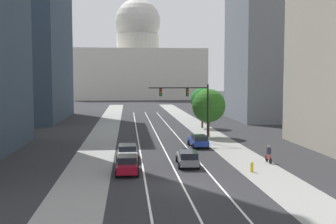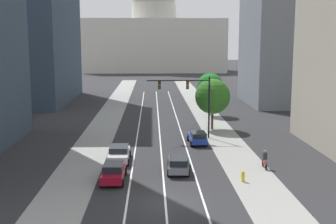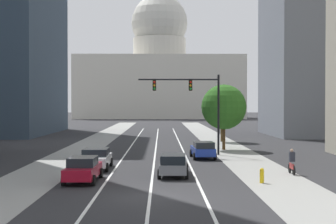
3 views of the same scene
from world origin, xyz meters
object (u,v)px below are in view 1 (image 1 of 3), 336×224
object	(u,v)px
capitol_building	(138,63)
car_gray	(188,158)
car_white	(128,152)
car_blue	(198,141)
street_tree_far_right	(209,106)
traffic_signal_mast	(190,101)
street_tree_near_right	(202,100)
cyclist	(269,154)
car_crimson	(127,164)
fire_hydrant	(252,167)

from	to	relation	value
capitol_building	car_gray	world-z (taller)	capitol_building
capitol_building	car_white	size ratio (longest dim) A/B	11.10
car_gray	car_blue	size ratio (longest dim) A/B	1.15
street_tree_far_right	capitol_building	bearing A→B (deg)	93.57
traffic_signal_mast	street_tree_near_right	world-z (taller)	traffic_signal_mast
car_blue	cyclist	distance (m)	11.10
car_gray	car_crimson	size ratio (longest dim) A/B	1.05
car_white	car_blue	size ratio (longest dim) A/B	1.11
cyclist	fire_hydrant	bearing A→B (deg)	142.86
street_tree_near_right	street_tree_far_right	xyz separation A→B (m)	(-1.11, -11.04, -0.27)
capitol_building	street_tree_near_right	world-z (taller)	capitol_building
capitol_building	car_white	distance (m)	127.72
car_white	street_tree_near_right	xyz separation A→B (m)	(12.25, 26.18, 3.87)
street_tree_far_right	fire_hydrant	bearing A→B (deg)	-91.04
car_crimson	street_tree_far_right	distance (m)	24.24
street_tree_far_right	cyclist	bearing A→B (deg)	-82.64
traffic_signal_mast	fire_hydrant	xyz separation A→B (m)	(2.95, -16.61, -4.84)
car_white	traffic_signal_mast	distance (m)	13.40
car_gray	car_crimson	world-z (taller)	car_crimson
car_blue	car_white	bearing A→B (deg)	126.63
car_gray	cyclist	xyz separation A→B (m)	(7.94, 0.65, 0.08)
car_white	car_blue	xyz separation A→B (m)	(8.33, 6.84, 0.00)
car_white	car_gray	bearing A→B (deg)	-123.36
fire_hydrant	cyclist	bearing A→B (deg)	53.40
car_blue	street_tree_near_right	size ratio (longest dim) A/B	0.64
traffic_signal_mast	street_tree_far_right	bearing A→B (deg)	57.30
car_crimson	car_gray	bearing A→B (deg)	-65.23
car_white	traffic_signal_mast	size ratio (longest dim) A/B	0.63
car_gray	car_white	distance (m)	6.63
traffic_signal_mast	street_tree_far_right	world-z (taller)	traffic_signal_mast
car_gray	car_blue	distance (m)	10.85
car_crimson	cyclist	xyz separation A→B (m)	(13.48, 3.08, 0.06)
capitol_building	car_blue	distance (m)	120.93
street_tree_far_right	car_blue	bearing A→B (deg)	-108.67
capitol_building	fire_hydrant	distance (m)	134.50
car_crimson	capitol_building	bearing A→B (deg)	-0.76
car_crimson	street_tree_far_right	bearing A→B (deg)	-26.66
car_white	car_crimson	bearing A→B (deg)	-179.96
fire_hydrant	traffic_signal_mast	bearing A→B (deg)	100.08
car_white	street_tree_near_right	distance (m)	29.16
car_gray	street_tree_near_right	distance (m)	30.82
capitol_building	car_gray	bearing A→B (deg)	-89.40
street_tree_near_right	car_white	bearing A→B (deg)	-115.07
traffic_signal_mast	street_tree_near_right	xyz separation A→B (m)	(4.46, 16.26, -0.66)
car_gray	fire_hydrant	distance (m)	6.04
capitol_building	cyclist	size ratio (longest dim) A/B	30.51
car_gray	car_crimson	xyz separation A→B (m)	(-5.54, -2.43, 0.02)
capitol_building	car_crimson	size ratio (longest dim) A/B	11.28
car_gray	car_white	xyz separation A→B (m)	(-5.53, 3.65, 0.01)
car_blue	car_crimson	bearing A→B (deg)	144.45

